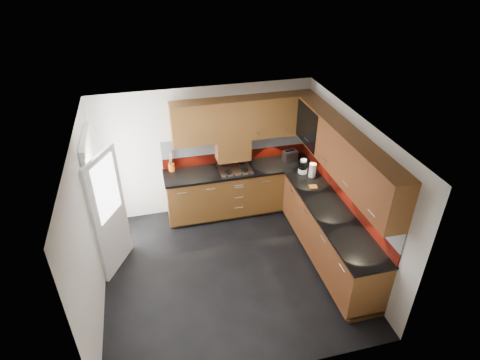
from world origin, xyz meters
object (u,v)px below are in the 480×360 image
object	(u,v)px
gas_hob	(235,169)
food_processor	(303,167)
toaster	(290,155)
utensil_pot	(171,166)

from	to	relation	value
gas_hob	food_processor	bearing A→B (deg)	-19.00
gas_hob	toaster	distance (m)	1.08
gas_hob	toaster	world-z (taller)	toaster
utensil_pot	toaster	size ratio (longest dim) A/B	1.39
gas_hob	food_processor	xyz separation A→B (m)	(1.13, -0.39, 0.11)
toaster	food_processor	size ratio (longest dim) A/B	1.05
gas_hob	toaster	bearing A→B (deg)	5.96
utensil_pot	food_processor	size ratio (longest dim) A/B	1.47
utensil_pot	food_processor	world-z (taller)	utensil_pot
toaster	food_processor	distance (m)	0.50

